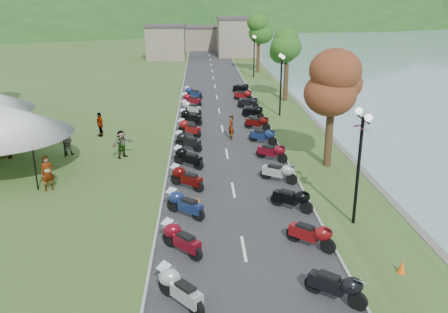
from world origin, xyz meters
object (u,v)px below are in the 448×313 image
object	(u,v)px
pedestrian_c	(10,158)
pedestrian_b	(68,154)
vendor_tent_main	(0,139)
pedestrian_a	(50,190)

from	to	relation	value
pedestrian_c	pedestrian_b	bearing A→B (deg)	70.00
vendor_tent_main	pedestrian_b	bearing A→B (deg)	49.04
vendor_tent_main	pedestrian_b	xyz separation A→B (m)	(2.70, 3.11, -2.00)
pedestrian_c	pedestrian_a	bearing A→B (deg)	8.47
vendor_tent_main	pedestrian_a	world-z (taller)	vendor_tent_main
vendor_tent_main	pedestrian_b	world-z (taller)	vendor_tent_main
pedestrian_a	pedestrian_c	world-z (taller)	pedestrian_a
vendor_tent_main	pedestrian_a	distance (m)	4.70
pedestrian_a	pedestrian_b	size ratio (longest dim) A/B	1.21
vendor_tent_main	pedestrian_c	distance (m)	3.36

